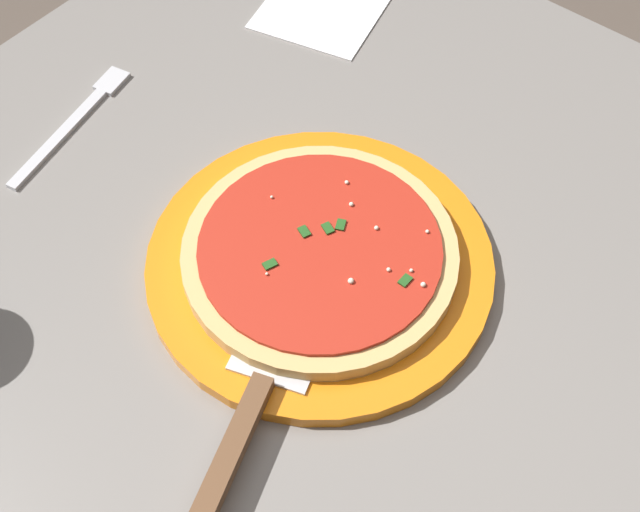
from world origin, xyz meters
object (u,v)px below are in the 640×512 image
object	(u,v)px
serving_plate	(320,264)
pizza_server	(253,406)
napkin_folded_right	(325,5)
fork	(76,119)
pizza	(320,253)

from	to	relation	value
serving_plate	pizza_server	size ratio (longest dim) A/B	1.42
napkin_folded_right	fork	size ratio (longest dim) A/B	0.81
serving_plate	pizza	bearing A→B (deg)	-143.26
pizza	fork	world-z (taller)	pizza
serving_plate	pizza_server	xyz separation A→B (m)	(-0.05, 0.15, 0.01)
pizza_server	serving_plate	bearing A→B (deg)	-71.08
pizza_server	napkin_folded_right	xyz separation A→B (m)	(0.28, -0.44, -0.02)
napkin_folded_right	pizza	bearing A→B (deg)	128.20
serving_plate	napkin_folded_right	size ratio (longest dim) A/B	2.10
pizza	fork	bearing A→B (deg)	2.59
napkin_folded_right	fork	bearing A→B (deg)	74.60
pizza	pizza_server	xyz separation A→B (m)	(-0.05, 0.15, -0.00)
serving_plate	fork	xyz separation A→B (m)	(0.31, 0.01, -0.00)
pizza	fork	size ratio (longest dim) A/B	1.33
pizza	pizza_server	bearing A→B (deg)	108.91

